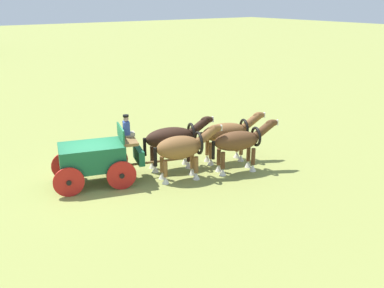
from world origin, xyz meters
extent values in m
plane|color=olive|center=(0.00, 0.00, 0.00)|extent=(220.00, 220.00, 0.00)
cube|color=#195B38|center=(0.00, 0.00, 1.19)|extent=(2.86, 2.21, 1.00)
cube|color=brown|center=(1.45, -0.42, 1.73)|extent=(0.93, 1.51, 0.12)
cube|color=#195B38|center=(1.84, -0.53, 1.04)|extent=(0.58, 1.27, 0.60)
cube|color=#195B38|center=(1.16, -0.33, 2.07)|extent=(0.45, 1.37, 0.55)
cube|color=red|center=(0.00, 0.00, 0.59)|extent=(2.71, 0.92, 0.16)
cylinder|color=red|center=(1.21, 0.57, 0.59)|extent=(1.15, 0.40, 1.18)
cylinder|color=black|center=(1.21, 0.57, 0.59)|extent=(0.24, 0.23, 0.20)
cylinder|color=red|center=(0.73, -1.13, 0.59)|extent=(1.15, 0.40, 1.18)
cylinder|color=black|center=(0.73, -1.13, 0.59)|extent=(0.24, 0.23, 0.20)
cylinder|color=red|center=(-0.73, 1.13, 0.59)|extent=(1.15, 0.40, 1.18)
cylinder|color=black|center=(-0.73, 1.13, 0.59)|extent=(0.24, 0.23, 0.20)
cylinder|color=red|center=(-1.21, -0.57, 0.59)|extent=(1.15, 0.40, 1.18)
cylinder|color=black|center=(-1.21, -0.57, 0.59)|extent=(0.24, 0.23, 0.20)
cylinder|color=brown|center=(2.46, -0.71, 0.64)|extent=(2.53, 0.81, 0.10)
cube|color=#BCB293|center=(1.66, -0.12, 1.87)|extent=(0.47, 0.42, 0.16)
cube|color=#334C99|center=(1.55, -0.09, 2.15)|extent=(0.33, 0.41, 0.55)
sphere|color=tan|center=(1.55, -0.09, 2.53)|extent=(0.22, 0.22, 0.22)
cylinder|color=black|center=(1.55, -0.09, 2.66)|extent=(0.24, 0.24, 0.08)
ellipsoid|color=#331E14|center=(3.51, -0.33, 1.42)|extent=(2.36, 1.49, 0.92)
cylinder|color=#331E14|center=(4.31, -0.30, 0.67)|extent=(0.18, 0.18, 0.72)
cone|color=silver|center=(4.31, -0.30, 0.15)|extent=(0.30, 0.30, 0.31)
cylinder|color=#331E14|center=(4.17, -0.79, 0.67)|extent=(0.18, 0.18, 0.72)
cone|color=silver|center=(4.17, -0.79, 0.15)|extent=(0.30, 0.30, 0.31)
cylinder|color=#331E14|center=(2.84, 0.12, 0.67)|extent=(0.18, 0.18, 0.72)
cone|color=silver|center=(2.84, 0.12, 0.15)|extent=(0.30, 0.30, 0.31)
cylinder|color=#331E14|center=(2.70, -0.36, 0.67)|extent=(0.18, 0.18, 0.72)
cone|color=silver|center=(2.70, -0.36, 0.15)|extent=(0.30, 0.30, 0.31)
cylinder|color=#331E14|center=(4.81, -0.71, 1.82)|extent=(1.01, 0.61, 0.81)
ellipsoid|color=#331E14|center=(5.16, -0.81, 2.08)|extent=(0.65, 0.42, 0.32)
cube|color=silver|center=(5.43, -0.89, 2.08)|extent=(0.09, 0.11, 0.24)
torus|color=black|center=(4.45, -0.60, 1.52)|extent=(0.38, 0.95, 0.95)
cylinder|color=black|center=(2.41, -0.02, 1.12)|extent=(0.14, 0.14, 0.80)
ellipsoid|color=brown|center=(3.15, -1.58, 1.40)|extent=(2.10, 1.45, 0.96)
cylinder|color=brown|center=(3.86, -1.51, 0.65)|extent=(0.18, 0.18, 0.70)
cone|color=silver|center=(3.86, -1.51, 0.15)|extent=(0.30, 0.30, 0.30)
cylinder|color=brown|center=(3.71, -2.02, 0.65)|extent=(0.18, 0.18, 0.70)
cone|color=silver|center=(3.71, -2.02, 0.15)|extent=(0.30, 0.30, 0.30)
cylinder|color=brown|center=(2.58, -1.14, 0.65)|extent=(0.18, 0.18, 0.70)
cone|color=silver|center=(2.58, -1.14, 0.15)|extent=(0.30, 0.30, 0.30)
cylinder|color=brown|center=(2.43, -1.65, 0.65)|extent=(0.18, 0.18, 0.70)
cone|color=silver|center=(2.43, -1.65, 0.15)|extent=(0.30, 0.30, 0.30)
cylinder|color=brown|center=(4.33, -1.92, 1.81)|extent=(1.01, 0.61, 0.81)
ellipsoid|color=brown|center=(4.68, -2.02, 2.06)|extent=(0.65, 0.42, 0.32)
cube|color=silver|center=(4.95, -2.10, 2.06)|extent=(0.09, 0.11, 0.24)
torus|color=black|center=(3.97, -1.82, 1.50)|extent=(0.39, 0.98, 0.98)
cylinder|color=black|center=(2.18, -1.30, 1.10)|extent=(0.14, 0.14, 0.80)
ellipsoid|color=brown|center=(6.00, -1.05, 1.41)|extent=(2.30, 1.41, 0.84)
cylinder|color=brown|center=(6.79, -1.04, 0.68)|extent=(0.18, 0.18, 0.74)
cone|color=silver|center=(6.79, -1.04, 0.16)|extent=(0.30, 0.30, 0.32)
cylinder|color=brown|center=(6.67, -1.48, 0.68)|extent=(0.18, 0.18, 0.74)
cone|color=silver|center=(6.67, -1.48, 0.16)|extent=(0.30, 0.30, 0.32)
cylinder|color=brown|center=(5.34, -0.62, 0.68)|extent=(0.18, 0.18, 0.74)
cone|color=silver|center=(5.34, -0.62, 0.16)|extent=(0.30, 0.30, 0.32)
cylinder|color=brown|center=(5.22, -1.06, 0.68)|extent=(0.18, 0.18, 0.74)
cone|color=silver|center=(5.22, -1.06, 0.16)|extent=(0.30, 0.30, 0.32)
cylinder|color=brown|center=(7.29, -1.42, 1.79)|extent=(1.01, 0.61, 0.81)
ellipsoid|color=brown|center=(7.65, -1.52, 2.05)|extent=(0.65, 0.42, 0.32)
cube|color=silver|center=(7.91, -1.60, 2.05)|extent=(0.09, 0.11, 0.24)
torus|color=black|center=(6.94, -1.32, 1.51)|extent=(0.36, 0.88, 0.88)
cylinder|color=black|center=(4.92, -0.74, 1.11)|extent=(0.14, 0.14, 0.80)
ellipsoid|color=brown|center=(5.65, -2.30, 1.40)|extent=(2.20, 1.38, 0.85)
cylinder|color=brown|center=(6.40, -2.27, 0.68)|extent=(0.18, 0.18, 0.73)
cone|color=silver|center=(6.40, -2.27, 0.16)|extent=(0.30, 0.30, 0.31)
cylinder|color=brown|center=(6.27, -2.72, 0.68)|extent=(0.18, 0.18, 0.73)
cone|color=silver|center=(6.27, -2.72, 0.16)|extent=(0.30, 0.30, 0.31)
cylinder|color=brown|center=(5.02, -1.88, 0.68)|extent=(0.18, 0.18, 0.73)
cone|color=silver|center=(5.02, -1.88, 0.16)|extent=(0.30, 0.30, 0.31)
cylinder|color=brown|center=(4.89, -2.33, 0.68)|extent=(0.18, 0.18, 0.73)
cone|color=silver|center=(4.89, -2.33, 0.16)|extent=(0.30, 0.30, 0.31)
cylinder|color=brown|center=(6.88, -2.66, 1.78)|extent=(1.01, 0.61, 0.81)
ellipsoid|color=brown|center=(7.24, -2.76, 2.04)|extent=(0.65, 0.42, 0.32)
cube|color=silver|center=(7.51, -2.84, 2.04)|extent=(0.09, 0.11, 0.24)
torus|color=black|center=(6.53, -2.55, 1.50)|extent=(0.36, 0.88, 0.88)
cylinder|color=black|center=(4.62, -2.00, 1.10)|extent=(0.14, 0.14, 0.80)
camera|label=1|loc=(-6.00, -15.51, 7.27)|focal=40.22mm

